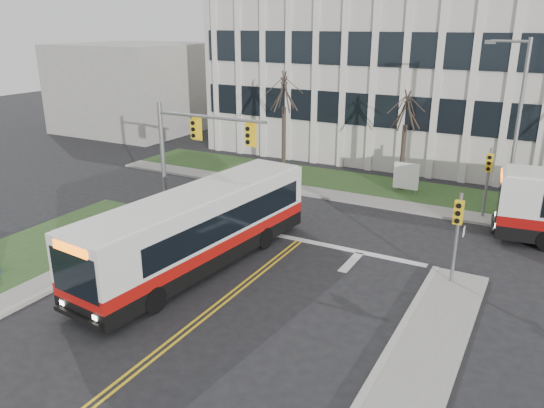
{
  "coord_description": "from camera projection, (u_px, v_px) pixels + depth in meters",
  "views": [
    {
      "loc": [
        9.98,
        -13.03,
        9.88
      ],
      "look_at": [
        -0.97,
        7.1,
        2.0
      ],
      "focal_mm": 35.0,
      "sensor_mm": 36.0,
      "label": 1
    }
  ],
  "objects": [
    {
      "name": "ground",
      "position": [
        200.0,
        320.0,
        18.55
      ],
      "size": [
        120.0,
        120.0,
        0.0
      ],
      "primitive_type": "plane",
      "color": "black",
      "rests_on": "ground"
    },
    {
      "name": "tree_mid",
      "position": [
        406.0,
        112.0,
        31.17
      ],
      "size": [
        1.8,
        1.8,
        6.82
      ],
      "color": "#42352B",
      "rests_on": "ground"
    },
    {
      "name": "signal_pole_near",
      "position": [
        457.0,
        226.0,
        20.21
      ],
      "size": [
        0.34,
        0.39,
        3.8
      ],
      "color": "slate",
      "rests_on": "ground"
    },
    {
      "name": "building_lawn",
      "position": [
        449.0,
        198.0,
        31.22
      ],
      "size": [
        44.0,
        5.0,
        0.12
      ],
      "primitive_type": "cube",
      "color": "#2B4A1F",
      "rests_on": "ground"
    },
    {
      "name": "building_annex",
      "position": [
        136.0,
        87.0,
        50.59
      ],
      "size": [
        12.0,
        12.0,
        8.0
      ],
      "primitive_type": "cube",
      "color": "#9E9B93",
      "rests_on": "ground"
    },
    {
      "name": "tree_left",
      "position": [
        284.0,
        93.0,
        34.42
      ],
      "size": [
        1.8,
        1.8,
        7.7
      ],
      "color": "#42352B",
      "rests_on": "ground"
    },
    {
      "name": "directory_sign",
      "position": [
        406.0,
        176.0,
        31.58
      ],
      "size": [
        1.5,
        0.12,
        2.0
      ],
      "color": "slate",
      "rests_on": "ground"
    },
    {
      "name": "bus_main",
      "position": [
        199.0,
        231.0,
        22.16
      ],
      "size": [
        3.79,
        12.36,
        3.24
      ],
      "primitive_type": null,
      "rotation": [
        0.0,
        0.0,
        -0.1
      ],
      "color": "silver",
      "rests_on": "ground"
    },
    {
      "name": "mast_arm_signal",
      "position": [
        188.0,
        145.0,
        25.65
      ],
      "size": [
        6.11,
        0.38,
        6.2
      ],
      "color": "slate",
      "rests_on": "ground"
    },
    {
      "name": "streetlight",
      "position": [
        515.0,
        120.0,
        26.69
      ],
      "size": [
        2.15,
        0.25,
        9.2
      ],
      "color": "slate",
      "rests_on": "ground"
    },
    {
      "name": "signal_pole_far",
      "position": [
        488.0,
        173.0,
        27.27
      ],
      "size": [
        0.34,
        0.39,
        3.8
      ],
      "color": "slate",
      "rests_on": "ground"
    },
    {
      "name": "office_building",
      "position": [
        490.0,
        77.0,
        39.26
      ],
      "size": [
        40.0,
        16.0,
        12.0
      ],
      "primitive_type": "cube",
      "color": "beige",
      "rests_on": "ground"
    },
    {
      "name": "sidewalk_cross",
      "position": [
        439.0,
        212.0,
        28.89
      ],
      "size": [
        44.0,
        1.6,
        0.14
      ],
      "primitive_type": "cube",
      "color": "#9E9B93",
      "rests_on": "ground"
    }
  ]
}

